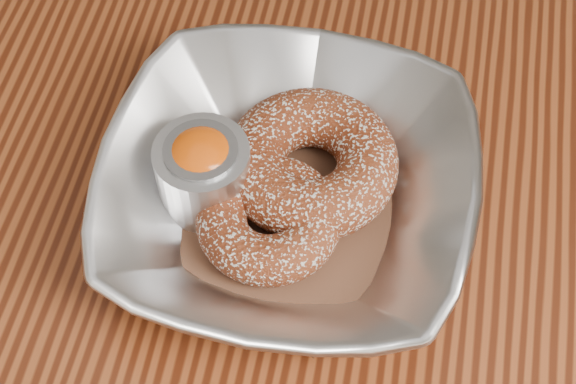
% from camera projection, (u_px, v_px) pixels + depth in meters
% --- Properties ---
extents(table, '(1.20, 0.80, 0.75)m').
position_uv_depth(table, '(441.00, 249.00, 0.67)').
color(table, maroon).
rests_on(table, ground_plane).
extents(serving_bowl, '(0.23, 0.23, 0.06)m').
position_uv_depth(serving_bowl, '(288.00, 193.00, 0.55)').
color(serving_bowl, silver).
rests_on(serving_bowl, table).
extents(parchment, '(0.19, 0.19, 0.00)m').
position_uv_depth(parchment, '(288.00, 210.00, 0.57)').
color(parchment, brown).
rests_on(parchment, table).
extents(donut_back, '(0.13, 0.13, 0.04)m').
position_uv_depth(donut_back, '(311.00, 162.00, 0.56)').
color(donut_back, maroon).
rests_on(donut_back, parchment).
extents(donut_front, '(0.12, 0.12, 0.03)m').
position_uv_depth(donut_front, '(269.00, 219.00, 0.54)').
color(donut_front, maroon).
rests_on(donut_front, parchment).
extents(ramekin, '(0.06, 0.06, 0.06)m').
position_uv_depth(ramekin, '(203.00, 171.00, 0.55)').
color(ramekin, silver).
rests_on(ramekin, table).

